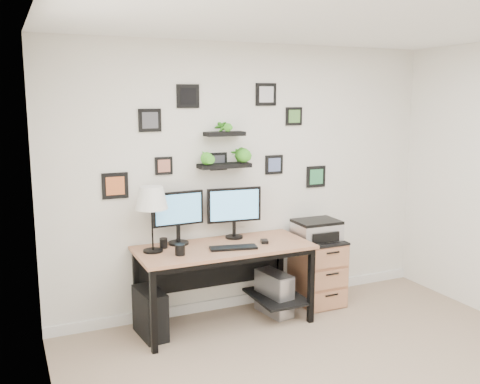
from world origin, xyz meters
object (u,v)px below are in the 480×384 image
desk (226,258)px  mug (180,250)px  monitor_left (178,214)px  printer (317,230)px  pc_tower_black (150,313)px  pc_tower_grey (274,293)px  table_lamp (152,200)px  file_cabinet (318,271)px  monitor_right (234,208)px

desk → mug: mug is taller
monitor_left → printer: size_ratio=1.12×
pc_tower_black → pc_tower_grey: (1.23, -0.01, -0.01)m
table_lamp → file_cabinet: size_ratio=0.87×
desk → printer: bearing=3.5°
desk → pc_tower_grey: (0.50, -0.02, -0.42)m
monitor_left → pc_tower_black: monitor_left is taller
monitor_right → pc_tower_black: bearing=-168.0°
table_lamp → pc_tower_grey: 1.55m
monitor_right → mug: 0.77m
monitor_left → table_lamp: size_ratio=0.85×
pc_tower_grey → file_cabinet: (0.54, 0.07, 0.13)m
table_lamp → mug: (0.19, -0.20, -0.42)m
pc_tower_grey → printer: printer is taller
desk → pc_tower_black: bearing=-179.3°
desk → file_cabinet: bearing=3.2°
desk → monitor_right: 0.48m
monitor_right → mug: monitor_right is taller
desk → pc_tower_grey: desk is taller
monitor_right → pc_tower_grey: (0.34, -0.20, -0.83)m
monitor_right → mug: bearing=-153.4°
monitor_right → monitor_left: bearing=178.9°
pc_tower_black → table_lamp: bearing=41.9°
pc_tower_grey → mug: bearing=-172.7°
desk → monitor_right: bearing=48.2°
desk → pc_tower_grey: bearing=-1.9°
desk → pc_tower_grey: 0.65m
desk → pc_tower_grey: size_ratio=3.62×
table_lamp → printer: 1.75m
file_cabinet → pc_tower_grey: bearing=-172.1°
desk → mug: 0.54m
monitor_right → file_cabinet: size_ratio=0.79×
pc_tower_black → monitor_left: bearing=25.0°
mug → file_cabinet: bearing=7.5°
printer → pc_tower_black: bearing=-177.7°
desk → table_lamp: size_ratio=2.75×
desk → printer: size_ratio=3.64×
table_lamp → printer: table_lamp is taller
monitor_right → table_lamp: 0.86m
mug → pc_tower_black: size_ratio=0.23×
monitor_left → file_cabinet: (1.43, -0.13, -0.70)m
table_lamp → pc_tower_black: bearing=-132.5°
monitor_left → desk: bearing=-26.0°
mug → monitor_left: bearing=74.2°
monitor_left → monitor_right: monitor_left is taller
monitor_right → pc_tower_grey: monitor_right is taller
desk → pc_tower_black: size_ratio=3.76×
mug → pc_tower_black: (-0.24, 0.13, -0.59)m
pc_tower_black → mug: bearing=-34.6°
desk → file_cabinet: size_ratio=2.39×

